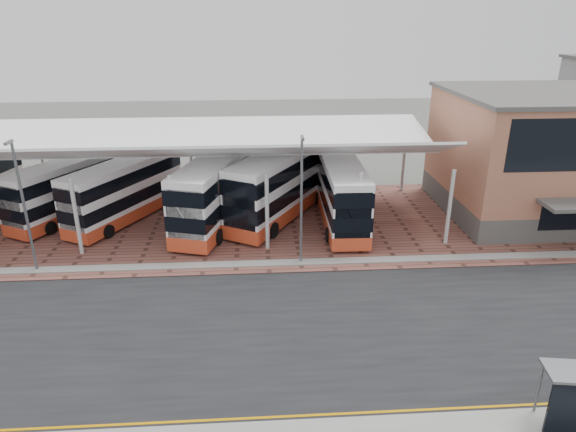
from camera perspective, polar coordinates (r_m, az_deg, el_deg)
name	(u,v)px	position (r m, az deg, el deg)	size (l,w,h in m)	color
ground	(273,320)	(26.58, -1.73, -11.53)	(140.00, 140.00, 0.00)	#51534D
road	(273,332)	(25.75, -1.64, -12.73)	(120.00, 14.00, 0.02)	black
forecourt	(293,222)	(38.20, 0.52, -0.63)	(72.00, 16.00, 0.06)	brown
north_kerb	(269,264)	(31.91, -2.16, -5.30)	(120.00, 0.80, 0.14)	gray
yellow_line_near	(280,423)	(21.08, -0.95, -21.97)	(120.00, 0.12, 0.01)	#CA8400
yellow_line_far	(279,417)	(21.29, -0.99, -21.41)	(120.00, 0.12, 0.01)	#CA8400
canopy	(180,144)	(37.58, -11.93, 7.78)	(37.00, 11.63, 7.07)	silver
terminal	(570,153)	(44.33, 28.82, 6.14)	(18.40, 14.40, 9.25)	#4D4B49
lamp_west	(24,204)	(33.06, -27.32, 1.24)	(0.16, 0.90, 8.07)	#55575C
lamp_east	(301,197)	(30.38, 1.50, 2.09)	(0.16, 0.90, 8.07)	#55575C
bus_1	(71,189)	(41.80, -22.98, 2.80)	(7.19, 10.43, 4.35)	white
bus_2	(125,191)	(39.82, -17.66, 2.66)	(7.20, 10.54, 4.39)	white
bus_3	(217,191)	(37.59, -7.89, 2.81)	(5.96, 12.21, 4.91)	white
bus_4	(281,185)	(38.38, -0.77, 3.49)	(8.55, 11.88, 5.00)	white
bus_5	(341,192)	(37.56, 5.86, 2.67)	(3.00, 11.31, 4.64)	white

